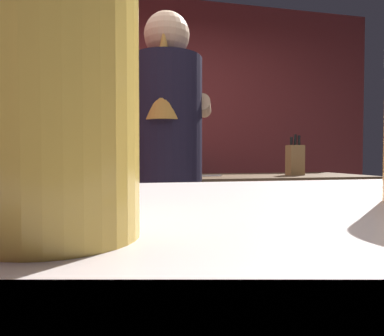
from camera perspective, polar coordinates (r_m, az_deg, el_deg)
wall_back at (r=3.47m, az=-8.75°, el=6.65°), size 5.20×0.10×2.70m
prep_counter at (r=2.21m, az=3.03°, el=-13.64°), size 2.10×0.60×0.94m
back_shelf at (r=3.22m, az=-8.87°, el=-7.16°), size 0.95×0.36×1.11m
bartender at (r=1.61m, az=-4.33°, el=0.41°), size 0.49×0.55×1.76m
knife_block at (r=2.31m, az=17.34°, el=1.42°), size 0.10×0.08×0.27m
mixing_bowl at (r=2.16m, az=-12.87°, el=-0.74°), size 0.17×0.17×0.05m
chefs_knife at (r=2.07m, az=1.89°, el=-1.35°), size 0.24×0.05×0.01m
pint_glass_near at (r=0.17m, az=-22.01°, el=15.53°), size 0.07×0.07×0.15m
bottle_hot_sauce at (r=3.27m, az=-9.99°, el=4.19°), size 0.07×0.07×0.22m
bottle_soy at (r=3.12m, az=-12.55°, el=4.18°), size 0.06×0.06×0.20m
bottle_olive_oil at (r=3.28m, az=-8.30°, el=4.19°), size 0.06×0.06×0.22m
bottle_vinegar at (r=3.15m, az=-15.84°, el=4.20°), size 0.05×0.05×0.21m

